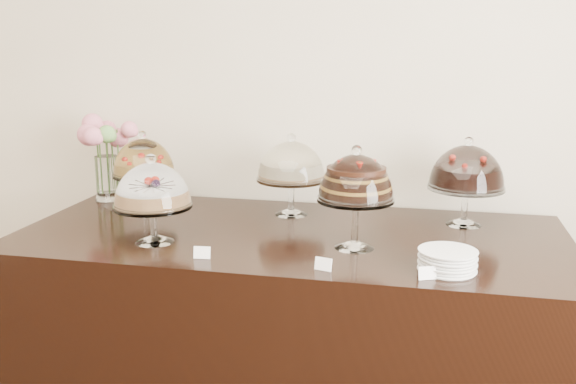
% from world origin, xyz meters
% --- Properties ---
extents(wall_back, '(5.00, 0.04, 3.00)m').
position_xyz_m(wall_back, '(0.00, 3.00, 1.50)').
color(wall_back, beige).
rests_on(wall_back, ground).
extents(display_counter, '(2.20, 1.00, 0.90)m').
position_xyz_m(display_counter, '(0.27, 2.45, 0.45)').
color(display_counter, black).
rests_on(display_counter, ground).
extents(cake_stand_sugar_sponge, '(0.30, 0.30, 0.35)m').
position_xyz_m(cake_stand_sugar_sponge, '(-0.21, 2.21, 1.11)').
color(cake_stand_sugar_sponge, white).
rests_on(cake_stand_sugar_sponge, display_counter).
extents(cake_stand_choco_layer, '(0.29, 0.29, 0.39)m').
position_xyz_m(cake_stand_choco_layer, '(0.55, 2.31, 1.16)').
color(cake_stand_choco_layer, white).
rests_on(cake_stand_choco_layer, display_counter).
extents(cake_stand_cheesecake, '(0.31, 0.31, 0.37)m').
position_xyz_m(cake_stand_cheesecake, '(0.22, 2.72, 1.13)').
color(cake_stand_cheesecake, white).
rests_on(cake_stand_cheesecake, display_counter).
extents(cake_stand_dark_choco, '(0.32, 0.32, 0.37)m').
position_xyz_m(cake_stand_dark_choco, '(0.96, 2.72, 1.13)').
color(cake_stand_dark_choco, white).
rests_on(cake_stand_dark_choco, display_counter).
extents(cake_stand_fruit_tart, '(0.29, 0.29, 0.36)m').
position_xyz_m(cake_stand_fruit_tart, '(-0.47, 2.68, 1.12)').
color(cake_stand_fruit_tart, white).
rests_on(cake_stand_fruit_tart, display_counter).
extents(flower_vase, '(0.28, 0.32, 0.42)m').
position_xyz_m(flower_vase, '(-0.73, 2.80, 1.16)').
color(flower_vase, white).
rests_on(flower_vase, display_counter).
extents(plate_stack, '(0.19, 0.19, 0.07)m').
position_xyz_m(plate_stack, '(0.88, 2.13, 0.94)').
color(plate_stack, white).
rests_on(plate_stack, display_counter).
extents(price_card_left, '(0.06, 0.02, 0.04)m').
position_xyz_m(price_card_left, '(0.03, 2.07, 0.92)').
color(price_card_left, white).
rests_on(price_card_left, display_counter).
extents(price_card_right, '(0.06, 0.04, 0.04)m').
position_xyz_m(price_card_right, '(0.82, 2.03, 0.92)').
color(price_card_right, white).
rests_on(price_card_right, display_counter).
extents(price_card_extra, '(0.06, 0.03, 0.04)m').
position_xyz_m(price_card_extra, '(0.47, 2.04, 0.92)').
color(price_card_extra, white).
rests_on(price_card_extra, display_counter).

